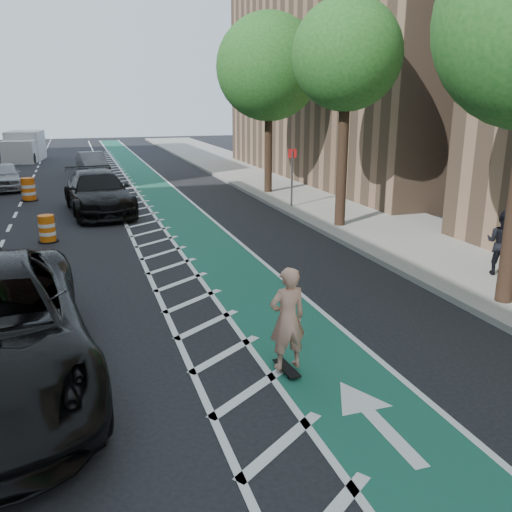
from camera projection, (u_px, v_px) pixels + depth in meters
name	position (u px, v px, depth m)	size (l,w,h in m)	color
ground	(141.00, 367.00, 9.25)	(120.00, 120.00, 0.00)	black
bike_lane	(192.00, 228.00, 19.27)	(2.00, 90.00, 0.01)	#164F41
buffer_strip	(150.00, 231.00, 18.82)	(1.40, 90.00, 0.01)	silver
sidewalk_right	(355.00, 214.00, 21.21)	(5.00, 90.00, 0.15)	gray
curb_right	(298.00, 218.00, 20.47)	(0.12, 90.00, 0.16)	gray
building_right_far	(406.00, 4.00, 30.13)	(14.00, 22.00, 19.00)	#84664C
tree_r_c	(350.00, 55.00, 17.32)	(4.20, 4.20, 7.90)	#382619
tree_r_d	(267.00, 68.00, 24.62)	(4.20, 4.20, 7.90)	#382619
sign_post	(292.00, 177.00, 22.11)	(0.35, 0.08, 2.47)	#4C4C4C
skateboard	(287.00, 368.00, 9.04)	(0.25, 0.72, 0.09)	black
skateboarder	(287.00, 319.00, 8.79)	(0.64, 0.42, 1.75)	tan
suv_far	(98.00, 192.00, 21.67)	(2.29, 5.64, 1.64)	black
car_silver	(4.00, 176.00, 27.34)	(1.60, 3.99, 1.36)	#9A999E
car_grey	(92.00, 163.00, 32.87)	(1.41, 4.04, 1.33)	#5C5C62
pedestrian	(502.00, 243.00, 13.44)	(0.80, 0.62, 1.64)	black
box_truck	(24.00, 147.00, 40.19)	(2.81, 5.32, 2.13)	silver
barrel_b	(47.00, 229.00, 17.25)	(0.64, 0.64, 0.87)	orange
barrel_c	(29.00, 190.00, 24.31)	(0.75, 0.75, 1.02)	#FF620D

